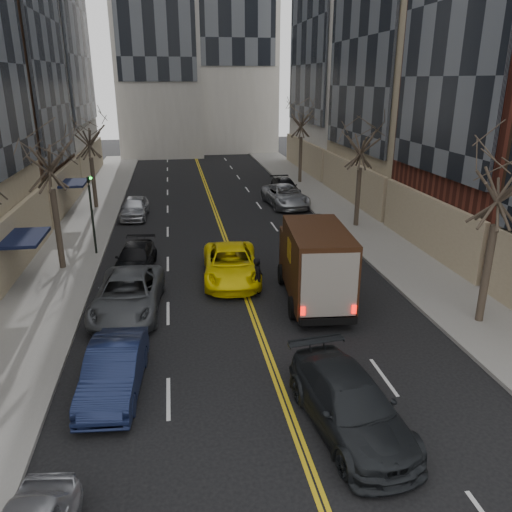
{
  "coord_description": "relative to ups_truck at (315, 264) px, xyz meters",
  "views": [
    {
      "loc": [
        -2.99,
        -5.24,
        9.25
      ],
      "look_at": [
        0.3,
        14.34,
        2.2
      ],
      "focal_mm": 35.0,
      "sensor_mm": 36.0,
      "label": 1
    }
  ],
  "objects": [
    {
      "name": "sidewalk_right",
      "position": [
        6.15,
        12.78,
        -1.66
      ],
      "size": [
        4.0,
        66.0,
        0.15
      ],
      "primitive_type": "cube",
      "color": "slate",
      "rests_on": "ground"
    },
    {
      "name": "parked_lf_c",
      "position": [
        -7.95,
        0.17,
        -0.94
      ],
      "size": [
        3.06,
        5.9,
        1.59
      ],
      "primitive_type": "imported",
      "rotation": [
        0.0,
        0.0,
        -0.08
      ],
      "color": "#484B50",
      "rests_on": "ground"
    },
    {
      "name": "tree_rt_far",
      "position": [
        5.95,
        25.78,
        5.01
      ],
      "size": [
        3.2,
        3.2,
        9.11
      ],
      "color": "#382D23",
      "rests_on": "sidewalk_right"
    },
    {
      "name": "parked_lf_b",
      "position": [
        -7.97,
        -5.55,
        -0.98
      ],
      "size": [
        1.96,
        4.67,
        1.5
      ],
      "primitive_type": "imported",
      "rotation": [
        0.0,
        0.0,
        -0.08
      ],
      "color": "#111A38",
      "rests_on": "ground"
    },
    {
      "name": "parked_rt_a",
      "position": [
        2.25,
        8.05,
        -0.97
      ],
      "size": [
        1.96,
        4.74,
        1.53
      ],
      "primitive_type": "imported",
      "rotation": [
        0.0,
        0.0,
        0.08
      ],
      "color": "#43464A",
      "rests_on": "ground"
    },
    {
      "name": "tree_rt_mid",
      "position": [
        5.95,
        10.78,
        4.43
      ],
      "size": [
        3.2,
        3.2,
        8.32
      ],
      "color": "#382D23",
      "rests_on": "sidewalk_right"
    },
    {
      "name": "tree_rt_near",
      "position": [
        5.95,
        -3.22,
        4.72
      ],
      "size": [
        3.2,
        3.2,
        8.71
      ],
      "color": "#382D23",
      "rests_on": "sidewalk_right"
    },
    {
      "name": "parked_lf_e",
      "position": [
        -8.59,
        15.69,
        -0.99
      ],
      "size": [
        2.01,
        4.45,
        1.48
      ],
      "primitive_type": "imported",
      "rotation": [
        0.0,
        0.0,
        -0.06
      ],
      "color": "#B2B4BA",
      "rests_on": "ground"
    },
    {
      "name": "parked_lf_d",
      "position": [
        -7.95,
        5.1,
        -1.09
      ],
      "size": [
        2.28,
        4.62,
        1.29
      ],
      "primitive_type": "imported",
      "rotation": [
        0.0,
        0.0,
        -0.11
      ],
      "color": "black",
      "rests_on": "ground"
    },
    {
      "name": "parked_rt_c",
      "position": [
        3.45,
        21.06,
        -1.06
      ],
      "size": [
        1.97,
        4.7,
        1.36
      ],
      "primitive_type": "imported",
      "rotation": [
        0.0,
        0.0,
        0.02
      ],
      "color": "black",
      "rests_on": "ground"
    },
    {
      "name": "tree_lf_far",
      "position": [
        -11.65,
        18.78,
        4.29
      ],
      "size": [
        3.2,
        3.2,
        8.12
      ],
      "color": "#382D23",
      "rests_on": "sidewalk_left"
    },
    {
      "name": "pedestrian",
      "position": [
        -2.32,
        0.96,
        -0.84
      ],
      "size": [
        0.48,
        0.69,
        1.79
      ],
      "primitive_type": "imported",
      "rotation": [
        0.0,
        0.0,
        1.48
      ],
      "color": "black",
      "rests_on": "ground"
    },
    {
      "name": "sidewalk_left",
      "position": [
        -11.85,
        12.78,
        -1.66
      ],
      "size": [
        4.0,
        66.0,
        0.15
      ],
      "primitive_type": "cube",
      "color": "slate",
      "rests_on": "ground"
    },
    {
      "name": "taxi",
      "position": [
        -3.28,
        3.09,
        -0.95
      ],
      "size": [
        2.98,
        5.81,
        1.57
      ],
      "primitive_type": "imported",
      "rotation": [
        0.0,
        0.0,
        -0.07
      ],
      "color": "#FFE60A",
      "rests_on": "ground"
    },
    {
      "name": "parked_rt_b",
      "position": [
        2.63,
        17.31,
        -0.93
      ],
      "size": [
        3.11,
        5.94,
        1.6
      ],
      "primitive_type": "imported",
      "rotation": [
        0.0,
        0.0,
        0.08
      ],
      "color": "#AAACB2",
      "rests_on": "ground"
    },
    {
      "name": "observer_sedan",
      "position": [
        -1.35,
        -8.45,
        -0.96
      ],
      "size": [
        2.77,
        5.55,
        1.55
      ],
      "rotation": [
        0.0,
        0.0,
        0.12
      ],
      "color": "black",
      "rests_on": "ground"
    },
    {
      "name": "traffic_signal",
      "position": [
        -10.25,
        7.77,
        1.08
      ],
      "size": [
        0.29,
        0.26,
        4.7
      ],
      "color": "black",
      "rests_on": "sidewalk_left"
    },
    {
      "name": "tree_lf_mid",
      "position": [
        -11.65,
        5.78,
        4.86
      ],
      "size": [
        3.2,
        3.2,
        8.91
      ],
      "color": "#382D23",
      "rests_on": "sidewalk_left"
    },
    {
      "name": "ups_truck",
      "position": [
        0.0,
        0.0,
        0.0
      ],
      "size": [
        3.02,
        6.47,
        3.44
      ],
      "rotation": [
        0.0,
        0.0,
        -0.09
      ],
      "color": "black",
      "rests_on": "ground"
    }
  ]
}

